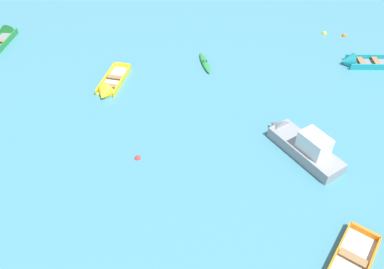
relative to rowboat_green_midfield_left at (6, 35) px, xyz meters
The scene contains 8 objects.
rowboat_green_midfield_left is the anchor object (origin of this frame).
motor_launch_grey_far_right 25.50m from the rowboat_green_midfield_left, 29.00° to the right, with size 4.13×4.95×1.99m.
rowboat_turquoise_cluster_inner 28.23m from the rowboat_green_midfield_left, ahead, with size 4.43×1.61×1.31m.
rowboat_yellow_near_camera 12.37m from the rowboat_green_midfield_left, 35.23° to the right, with size 1.89×4.32×1.19m.
kayak_green_back_row_right 16.97m from the rowboat_green_midfield_left, 11.53° to the right, with size 1.17×2.89×0.27m.
mooring_buoy_trailing 28.24m from the rowboat_green_midfield_left, ahead, with size 0.40×0.40×0.40m, color orange.
mooring_buoy_outer_edge 18.78m from the rowboat_green_midfield_left, 45.70° to the right, with size 0.34×0.34×0.34m, color red.
mooring_buoy_midfield 26.69m from the rowboat_green_midfield_left, ahead, with size 0.40×0.40×0.40m, color yellow.
Camera 1 is at (0.85, 3.39, 15.37)m, focal length 35.55 mm.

